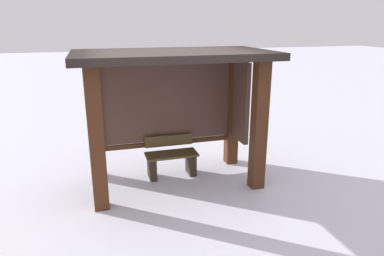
% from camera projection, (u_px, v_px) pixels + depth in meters
% --- Properties ---
extents(ground_plane, '(60.00, 60.00, 0.00)m').
position_uv_depth(ground_plane, '(175.00, 182.00, 6.05)').
color(ground_plane, white).
extents(bus_shelter, '(3.10, 1.70, 2.23)m').
position_uv_depth(bus_shelter, '(176.00, 88.00, 5.72)').
color(bus_shelter, '#462512').
rests_on(bus_shelter, ground).
extents(bench_left_inside, '(0.92, 0.40, 0.71)m').
position_uv_depth(bench_left_inside, '(171.00, 159.00, 6.23)').
color(bench_left_inside, '#503F22').
rests_on(bench_left_inside, ground).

